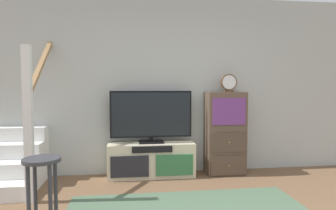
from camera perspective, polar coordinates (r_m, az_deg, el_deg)
back_wall at (r=4.55m, az=0.22°, el=3.84°), size 6.40×0.12×2.70m
media_console at (r=4.39m, az=-3.26°, el=-10.67°), size 1.27×0.38×0.50m
television at (r=4.29m, az=-3.32°, el=-2.03°), size 1.20×0.22×0.77m
side_cabinet at (r=4.54m, az=11.11°, el=-5.43°), size 0.58×0.38×1.25m
desk_clock at (r=4.48m, az=11.81°, el=4.23°), size 0.25×0.08×0.27m
staircase at (r=4.66m, az=-28.09°, el=-8.75°), size 1.00×1.36×2.20m
bar_stool_near at (r=3.00m, az=-23.44°, el=-12.67°), size 0.34×0.34×0.68m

